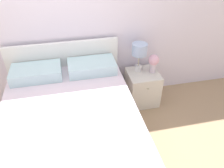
{
  "coord_description": "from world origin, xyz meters",
  "views": [
    {
      "loc": [
        0.08,
        -2.69,
        2.18
      ],
      "look_at": [
        0.54,
        -0.6,
        0.65
      ],
      "focal_mm": 35.0,
      "sensor_mm": 36.0,
      "label": 1
    }
  ],
  "objects_px": {
    "table_lamp": "(139,51)",
    "flower_vase": "(154,62)",
    "nightstand": "(142,87)",
    "bed": "(72,136)"
  },
  "relations": [
    {
      "from": "bed",
      "to": "nightstand",
      "type": "xyz_separation_m",
      "value": [
        1.08,
        0.8,
        -0.09
      ]
    },
    {
      "from": "bed",
      "to": "flower_vase",
      "type": "distance_m",
      "value": 1.5
    },
    {
      "from": "bed",
      "to": "table_lamp",
      "type": "relative_size",
      "value": 5.21
    },
    {
      "from": "table_lamp",
      "to": "flower_vase",
      "type": "distance_m",
      "value": 0.25
    },
    {
      "from": "bed",
      "to": "table_lamp",
      "type": "xyz_separation_m",
      "value": [
        1.02,
        0.88,
        0.47
      ]
    },
    {
      "from": "nightstand",
      "to": "flower_vase",
      "type": "bearing_deg",
      "value": 4.26
    },
    {
      "from": "nightstand",
      "to": "table_lamp",
      "type": "relative_size",
      "value": 1.19
    },
    {
      "from": "nightstand",
      "to": "flower_vase",
      "type": "distance_m",
      "value": 0.44
    },
    {
      "from": "bed",
      "to": "flower_vase",
      "type": "relative_size",
      "value": 8.17
    },
    {
      "from": "flower_vase",
      "to": "nightstand",
      "type": "bearing_deg",
      "value": -175.74
    }
  ]
}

